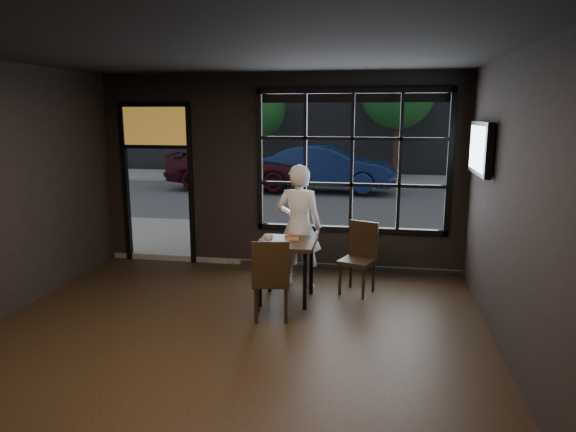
% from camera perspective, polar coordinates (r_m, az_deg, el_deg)
% --- Properties ---
extents(floor, '(6.00, 7.00, 0.02)m').
position_cam_1_polar(floor, '(5.61, -8.32, -16.06)').
color(floor, black).
rests_on(floor, ground).
extents(ceiling, '(6.00, 7.00, 0.02)m').
position_cam_1_polar(ceiling, '(5.02, -9.43, 18.61)').
color(ceiling, black).
rests_on(ceiling, ground).
extents(wall_right, '(0.04, 7.00, 3.20)m').
position_cam_1_polar(wall_right, '(5.00, 25.78, -0.91)').
color(wall_right, black).
rests_on(wall_right, ground).
extents(window_frame, '(3.06, 0.12, 2.28)m').
position_cam_1_polar(window_frame, '(8.26, 7.11, 6.00)').
color(window_frame, black).
rests_on(window_frame, ground).
extents(stained_transom, '(1.20, 0.06, 0.70)m').
position_cam_1_polar(stained_transom, '(9.02, -14.54, 9.68)').
color(stained_transom, orange).
rests_on(stained_transom, ground).
extents(street_asphalt, '(60.00, 41.00, 0.04)m').
position_cam_1_polar(street_asphalt, '(28.87, 6.87, 6.21)').
color(street_asphalt, '#545456').
rests_on(street_asphalt, ground).
extents(building_across, '(28.00, 12.00, 15.00)m').
position_cam_1_polar(building_across, '(28.19, 7.14, 21.43)').
color(building_across, '#5B5956').
rests_on(building_across, ground).
extents(cafe_table, '(0.79, 0.79, 0.85)m').
position_cam_1_polar(cafe_table, '(7.12, -0.18, -6.09)').
color(cafe_table, black).
rests_on(cafe_table, floor).
extents(chair_near, '(0.53, 0.53, 1.06)m').
position_cam_1_polar(chair_near, '(6.48, -1.88, -6.92)').
color(chair_near, black).
rests_on(chair_near, floor).
extents(chair_window, '(0.58, 0.58, 1.03)m').
position_cam_1_polar(chair_window, '(7.43, 7.70, -4.73)').
color(chair_window, black).
rests_on(chair_window, floor).
extents(man, '(0.68, 0.46, 1.84)m').
position_cam_1_polar(man, '(7.55, 1.21, -1.17)').
color(man, white).
rests_on(man, floor).
extents(hotdog, '(0.21, 0.13, 0.06)m').
position_cam_1_polar(hotdog, '(7.06, 0.45, -2.46)').
color(hotdog, tan).
rests_on(hotdog, cafe_table).
extents(cup, '(0.14, 0.14, 0.10)m').
position_cam_1_polar(cup, '(7.01, -2.16, -2.42)').
color(cup, silver).
rests_on(cup, cafe_table).
extents(tv, '(0.13, 1.17, 0.69)m').
position_cam_1_polar(tv, '(7.21, 20.63, 7.06)').
color(tv, black).
rests_on(tv, wall_right).
extents(navy_car, '(4.46, 1.91, 1.43)m').
position_cam_1_polar(navy_car, '(16.78, 4.42, 5.40)').
color(navy_car, '#12214E').
rests_on(navy_car, street_asphalt).
extents(maroon_car, '(4.65, 1.96, 1.57)m').
position_cam_1_polar(maroon_car, '(17.29, -5.82, 5.79)').
color(maroon_car, '#350C14').
rests_on(maroon_car, street_asphalt).
extents(tree_left, '(2.20, 2.20, 3.76)m').
position_cam_1_polar(tree_left, '(20.49, -3.43, 11.63)').
color(tree_left, '#332114').
rests_on(tree_left, street_asphalt).
extents(tree_right, '(2.75, 2.75, 4.69)m').
position_cam_1_polar(tree_right, '(20.02, 12.12, 13.30)').
color(tree_right, '#332114').
rests_on(tree_right, street_asphalt).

